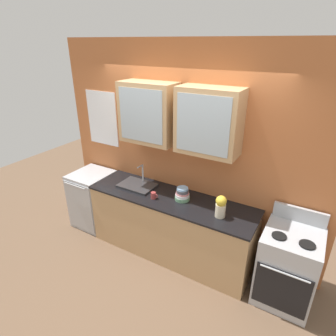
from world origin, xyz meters
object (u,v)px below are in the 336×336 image
sink_faucet (137,185)px  bowl_stack (182,194)px  cup_near_sink (154,195)px  stove_range (287,267)px  vase (221,206)px  dishwasher (93,199)px

sink_faucet → bowl_stack: (0.72, 0.00, 0.06)m
sink_faucet → cup_near_sink: 0.42m
cup_near_sink → bowl_stack: bearing=26.3°
stove_range → bowl_stack: (-1.38, 0.04, 0.52)m
stove_range → vase: vase is taller
cup_near_sink → dishwasher: size_ratio=0.11×
sink_faucet → vase: size_ratio=1.84×
dishwasher → sink_faucet: bearing=2.7°
stove_range → vase: (-0.82, -0.07, 0.58)m
sink_faucet → stove_range: bearing=-1.0°
stove_range → cup_near_sink: stove_range is taller
vase → dishwasher: (-2.17, 0.07, -0.59)m
bowl_stack → dishwasher: bearing=-178.5°
sink_faucet → bowl_stack: 0.72m
sink_faucet → bowl_stack: bearing=0.0°
dishwasher → stove_range: bearing=0.1°
sink_faucet → vase: bearing=-5.0°
bowl_stack → cup_near_sink: 0.38m
cup_near_sink → sink_faucet: bearing=156.5°
sink_faucet → cup_near_sink: sink_faucet is taller
cup_near_sink → dishwasher: 1.37m
dishwasher → vase: bearing=-1.9°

